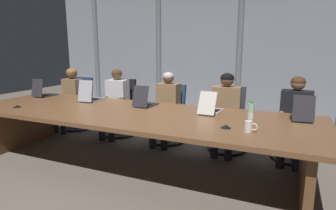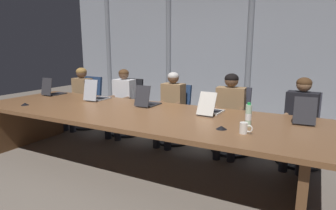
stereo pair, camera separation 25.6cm
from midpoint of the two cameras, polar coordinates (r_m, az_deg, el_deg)
name	(u,v)px [view 2 (the right image)]	position (r m, az deg, el deg)	size (l,w,h in m)	color
ground_plane	(134,165)	(3.87, -4.99, -12.14)	(14.22, 14.22, 0.00)	#6B6056
conference_table	(133,121)	(3.67, -5.16, -3.29)	(4.59, 1.45, 0.75)	brown
curtain_backdrop	(209,55)	(6.12, 9.53, 9.90)	(7.11, 0.17, 2.78)	gray
laptop_left_end	(53,92)	(5.20, -20.98, 2.55)	(0.23, 0.37, 0.30)	#2D2D33
laptop_left_mid	(97,96)	(4.49, -12.71, 1.78)	(0.26, 0.42, 0.33)	#A8ADB7
laptop_center	(148,102)	(3.95, -2.33, 0.66)	(0.23, 0.39, 0.30)	#2D2D33
laptop_right_mid	(211,109)	(3.55, 10.80, -0.85)	(0.24, 0.45, 0.28)	beige
laptop_right_end	(304,117)	(3.46, 27.75, -2.24)	(0.25, 0.39, 0.30)	#2D2D33
office_chair_left_end	(88,108)	(5.81, -14.75, -0.59)	(0.60, 0.60, 0.98)	navy
office_chair_left_mid	(128,113)	(5.20, -6.78, -1.64)	(0.60, 0.60, 0.99)	black
office_chair_center	(174,120)	(4.74, 2.76, -3.06)	(0.60, 0.60, 0.94)	navy
office_chair_right_mid	(233,127)	(4.42, 14.60, -4.42)	(0.60, 0.60, 0.96)	#2D2D38
office_chair_right_end	(300,136)	(4.32, 26.76, -5.70)	(0.60, 0.60, 0.96)	#2D2D38
person_left_end	(79,94)	(5.66, -16.34, 2.17)	(0.39, 0.56, 1.17)	olive
person_left_mid	(122,99)	(5.02, -7.97, 1.27)	(0.39, 0.55, 1.18)	silver
person_center	(171,104)	(4.52, 2.14, 0.15)	(0.36, 0.55, 1.17)	olive
person_right_mid	(229,109)	(4.21, 14.04, -0.73)	(0.46, 0.57, 1.19)	olive
person_right_end	(300,117)	(4.09, 26.82, -2.17)	(0.43, 0.57, 1.18)	black
water_bottle_primary	(248,116)	(3.06, 18.32, -2.07)	(0.07, 0.07, 0.25)	#ADD1B2
coffee_mug_near	(244,128)	(2.81, 17.72, -4.50)	(0.13, 0.08, 0.11)	white
conference_mic_left_side	(221,128)	(2.90, 13.27, -4.49)	(0.11, 0.11, 0.04)	black
conference_mic_middle	(25,104)	(4.43, -25.57, 0.17)	(0.11, 0.11, 0.04)	black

